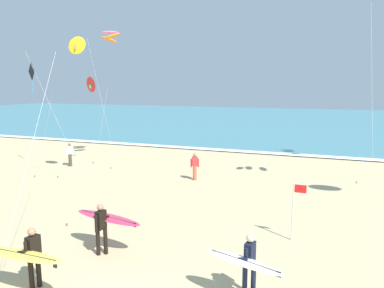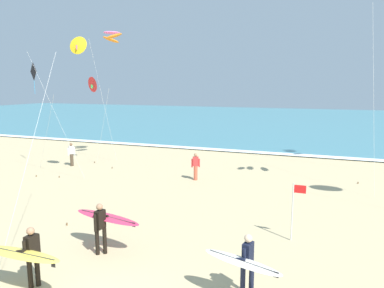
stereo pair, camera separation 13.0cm
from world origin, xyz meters
The scene contains 12 objects.
ocean_water centered at (0.00, 52.25, 0.04)m, with size 160.00×60.00×0.08m, color teal.
shoreline_foam centered at (0.00, 22.55, 0.09)m, with size 160.00×1.05×0.01m, color white.
surfer_lead centered at (2.98, 2.80, 1.04)m, with size 2.10×1.06×1.71m.
surfer_trailing centered at (-2.49, 1.17, 1.05)m, with size 2.58×0.93×1.71m.
surfer_third centered at (-1.88, 3.76, 1.05)m, with size 2.51×1.03×1.71m.
kite_arc_rose_near centered at (-9.22, 15.80, 8.75)m, with size 2.46×2.63×9.10m.
kite_diamond_charcoal_far centered at (-12.78, 12.23, 6.09)m, with size 3.48×1.87×6.90m.
kite_delta_scarlet_low centered at (-9.98, 14.50, 5.49)m, with size 2.25×1.03×6.04m.
kite_delta_golden_outer centered at (-8.22, 10.86, 7.58)m, with size 3.73×0.79×8.13m.
bystander_red_top centered at (-2.12, 13.10, 0.81)m, with size 0.45×0.31×1.59m.
bystander_white_top centered at (-11.29, 13.50, 0.81)m, with size 0.33×0.43×1.59m.
lifeguard_flag centered at (3.84, 6.80, 1.27)m, with size 0.44×0.05×2.10m.
Camera 2 is at (4.58, -5.21, 5.38)m, focal length 32.35 mm.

